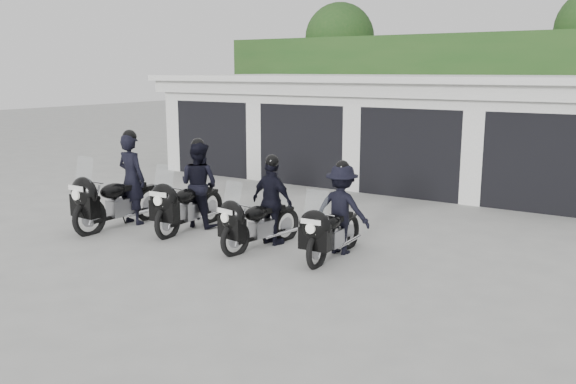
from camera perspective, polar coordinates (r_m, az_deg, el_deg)
The scene contains 7 objects.
ground at distance 10.67m, azimuth 0.07°, elevation -5.61°, with size 80.00×80.00×0.00m, color #9E9E99.
garage_block at distance 17.62m, azimuth 14.41°, elevation 5.50°, with size 16.40×6.80×2.96m.
background_vegetation at distance 22.12m, azimuth 19.58°, elevation 9.82°, with size 20.00×3.90×5.80m.
police_bike_a at distance 12.64m, azimuth -15.47°, elevation 0.36°, with size 0.72×2.29×2.00m.
police_bike_b at distance 12.19m, azimuth -8.85°, elevation 0.18°, with size 0.88×2.12×1.85m.
police_bike_c at distance 10.85m, azimuth -2.08°, elevation -1.41°, with size 1.00×1.93×1.69m.
police_bike_d at distance 10.33m, azimuth 4.68°, elevation -2.12°, with size 1.02×1.92×1.67m.
Camera 1 is at (5.50, -8.59, 3.11)m, focal length 38.00 mm.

